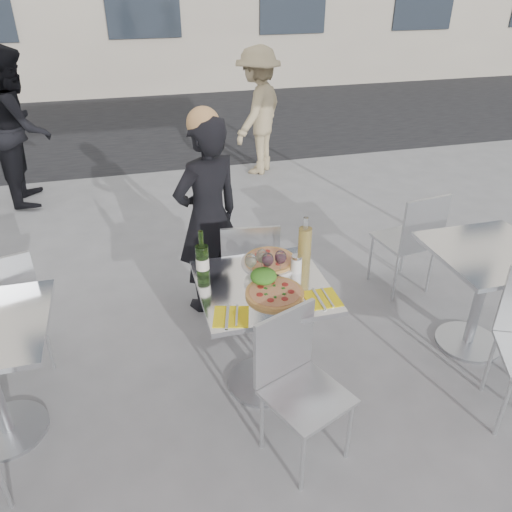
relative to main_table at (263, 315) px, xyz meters
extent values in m
plane|color=slate|center=(0.00, 0.00, -0.54)|extent=(80.00, 80.00, 0.00)
cube|color=black|center=(0.00, 6.50, -0.54)|extent=(24.00, 5.00, 0.00)
cylinder|color=#B7BABF|center=(0.00, 0.00, -0.53)|extent=(0.44, 0.44, 0.02)
cylinder|color=#B7BABF|center=(0.00, 0.00, -0.17)|extent=(0.07, 0.07, 0.72)
cube|color=silver|center=(0.00, 0.00, 0.20)|extent=(0.72, 0.72, 0.03)
cylinder|color=#B7BABF|center=(-1.50, 0.00, -0.53)|extent=(0.44, 0.44, 0.02)
cylinder|color=#B7BABF|center=(1.50, 0.00, -0.53)|extent=(0.44, 0.44, 0.02)
cylinder|color=#B7BABF|center=(1.50, 0.00, -0.17)|extent=(0.07, 0.07, 0.72)
cube|color=silver|center=(1.50, 0.00, 0.20)|extent=(0.72, 0.72, 0.03)
cylinder|color=silver|center=(0.27, 0.84, -0.33)|extent=(0.02, 0.02, 0.41)
cylinder|color=silver|center=(-0.06, 0.88, -0.33)|extent=(0.02, 0.02, 0.41)
cylinder|color=silver|center=(0.23, 0.51, -0.33)|extent=(0.02, 0.02, 0.41)
cylinder|color=silver|center=(-0.10, 0.55, -0.33)|extent=(0.02, 0.02, 0.41)
cube|color=silver|center=(0.08, 0.70, -0.12)|extent=(0.44, 0.44, 0.02)
cube|color=silver|center=(0.06, 0.50, 0.11)|extent=(0.39, 0.08, 0.41)
cylinder|color=silver|center=(-0.01, -0.77, -0.34)|extent=(0.02, 0.02, 0.41)
cylinder|color=silver|center=(0.29, -0.65, -0.34)|extent=(0.02, 0.02, 0.41)
cylinder|color=silver|center=(-0.13, -0.47, -0.34)|extent=(0.02, 0.02, 0.41)
cylinder|color=silver|center=(0.17, -0.35, -0.34)|extent=(0.02, 0.02, 0.41)
cube|color=silver|center=(0.08, -0.56, -0.12)|extent=(0.49, 0.49, 0.02)
cube|color=silver|center=(0.01, -0.39, 0.09)|extent=(0.36, 0.16, 0.41)
cylinder|color=silver|center=(-1.39, 0.81, -0.32)|extent=(0.02, 0.02, 0.44)
cylinder|color=silver|center=(-1.29, 0.48, -0.32)|extent=(0.02, 0.02, 0.44)
cube|color=silver|center=(-1.51, 0.60, -0.09)|extent=(0.50, 0.50, 0.02)
cube|color=silver|center=(-1.45, 0.40, 0.14)|extent=(0.40, 0.14, 0.44)
cylinder|color=silver|center=(-1.41, -0.50, -0.33)|extent=(0.02, 0.02, 0.42)
cylinder|color=silver|center=(1.53, 0.99, -0.33)|extent=(0.02, 0.02, 0.42)
cylinder|color=silver|center=(1.19, 0.94, -0.33)|extent=(0.02, 0.02, 0.42)
cylinder|color=silver|center=(1.57, 0.66, -0.33)|extent=(0.02, 0.02, 0.42)
cylinder|color=silver|center=(1.24, 0.61, -0.33)|extent=(0.02, 0.02, 0.42)
cube|color=silver|center=(1.38, 0.80, -0.11)|extent=(0.44, 0.44, 0.02)
cube|color=silver|center=(1.41, 0.60, 0.11)|extent=(0.39, 0.08, 0.42)
cylinder|color=silver|center=(1.17, -0.73, -0.32)|extent=(0.02, 0.02, 0.43)
cylinder|color=silver|center=(1.31, -0.41, -0.32)|extent=(0.02, 0.02, 0.43)
imported|color=black|center=(-0.14, 0.95, 0.20)|extent=(0.64, 0.55, 1.48)
imported|color=black|center=(-1.71, 3.50, 0.28)|extent=(0.65, 0.82, 1.64)
imported|color=tan|center=(0.97, 3.70, 0.22)|extent=(1.06, 1.12, 1.53)
cylinder|color=tan|center=(0.03, -0.11, 0.22)|extent=(0.32, 0.32, 0.02)
cylinder|color=tan|center=(0.03, -0.11, 0.23)|extent=(0.28, 0.28, 0.00)
cylinder|color=white|center=(0.10, 0.22, 0.22)|extent=(0.34, 0.34, 0.01)
cylinder|color=tan|center=(0.10, 0.21, 0.23)|extent=(0.30, 0.30, 0.02)
cylinder|color=tan|center=(0.10, 0.21, 0.24)|extent=(0.27, 0.27, 0.00)
cylinder|color=white|center=(0.01, 0.01, 0.22)|extent=(0.22, 0.22, 0.01)
ellipsoid|color=#225F17|center=(0.01, 0.01, 0.26)|extent=(0.15, 0.15, 0.08)
sphere|color=#B21914|center=(0.05, 0.03, 0.27)|extent=(0.03, 0.03, 0.03)
cylinder|color=#2C4C1C|center=(-0.31, 0.17, 0.31)|extent=(0.07, 0.07, 0.20)
cone|color=#2C4C1C|center=(-0.31, 0.17, 0.41)|extent=(0.07, 0.07, 0.03)
cylinder|color=#2C4C1C|center=(-0.31, 0.17, 0.46)|extent=(0.03, 0.03, 0.10)
cylinder|color=silver|center=(-0.31, 0.17, 0.30)|extent=(0.07, 0.08, 0.07)
cylinder|color=#D1B659|center=(0.31, 0.19, 0.32)|extent=(0.08, 0.08, 0.22)
cylinder|color=white|center=(0.31, 0.19, 0.46)|extent=(0.03, 0.03, 0.08)
cylinder|color=white|center=(0.22, 0.08, 0.26)|extent=(0.06, 0.06, 0.09)
cylinder|color=silver|center=(0.22, 0.08, 0.31)|extent=(0.06, 0.06, 0.02)
cylinder|color=white|center=(-0.05, 0.08, 0.21)|extent=(0.06, 0.06, 0.00)
cylinder|color=white|center=(-0.05, 0.08, 0.26)|extent=(0.01, 0.01, 0.09)
ellipsoid|color=white|center=(-0.05, 0.08, 0.33)|extent=(0.07, 0.07, 0.08)
ellipsoid|color=#C8C18D|center=(-0.05, 0.08, 0.32)|extent=(0.05, 0.05, 0.05)
cylinder|color=white|center=(0.03, 0.12, 0.21)|extent=(0.06, 0.06, 0.00)
cylinder|color=white|center=(0.03, 0.12, 0.26)|extent=(0.01, 0.01, 0.09)
ellipsoid|color=white|center=(0.03, 0.12, 0.33)|extent=(0.07, 0.07, 0.08)
ellipsoid|color=#C8C18D|center=(0.03, 0.12, 0.32)|extent=(0.05, 0.05, 0.05)
cylinder|color=white|center=(0.05, 0.07, 0.21)|extent=(0.06, 0.06, 0.00)
cylinder|color=white|center=(0.05, 0.07, 0.26)|extent=(0.01, 0.01, 0.09)
ellipsoid|color=white|center=(0.05, 0.07, 0.33)|extent=(0.07, 0.07, 0.08)
ellipsoid|color=#44091A|center=(0.05, 0.07, 0.32)|extent=(0.05, 0.05, 0.05)
cylinder|color=white|center=(0.13, 0.08, 0.21)|extent=(0.06, 0.06, 0.00)
cylinder|color=white|center=(0.13, 0.08, 0.26)|extent=(0.01, 0.01, 0.09)
ellipsoid|color=white|center=(0.13, 0.08, 0.33)|extent=(0.07, 0.07, 0.08)
ellipsoid|color=#44091A|center=(0.13, 0.08, 0.32)|extent=(0.05, 0.05, 0.05)
cube|color=yellow|center=(-0.24, -0.25, 0.21)|extent=(0.22, 0.22, 0.00)
cube|color=#B7BABF|center=(-0.26, -0.25, 0.22)|extent=(0.07, 0.20, 0.00)
cube|color=#B7BABF|center=(-0.21, -0.25, 0.22)|extent=(0.06, 0.18, 0.00)
cube|color=yellow|center=(0.27, -0.22, 0.21)|extent=(0.18, 0.18, 0.00)
cube|color=#B7BABF|center=(0.25, -0.22, 0.22)|extent=(0.02, 0.20, 0.00)
cube|color=#B7BABF|center=(0.30, -0.22, 0.22)|extent=(0.01, 0.18, 0.00)
camera|label=1|loc=(-0.64, -2.25, 1.75)|focal=35.00mm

